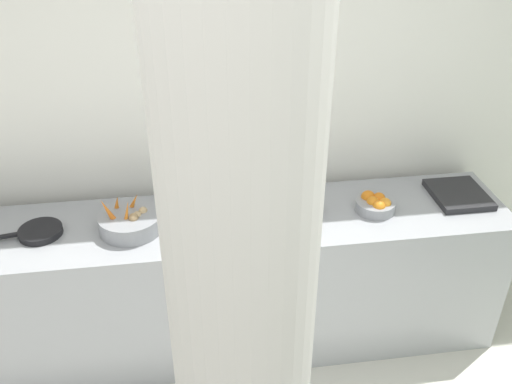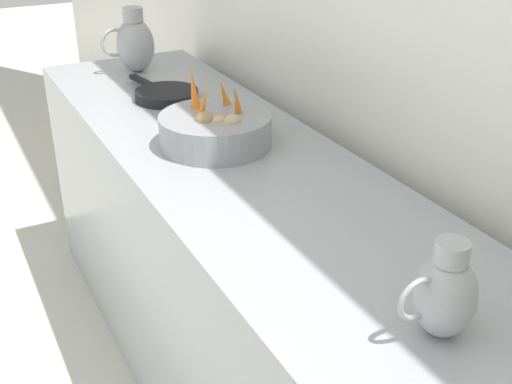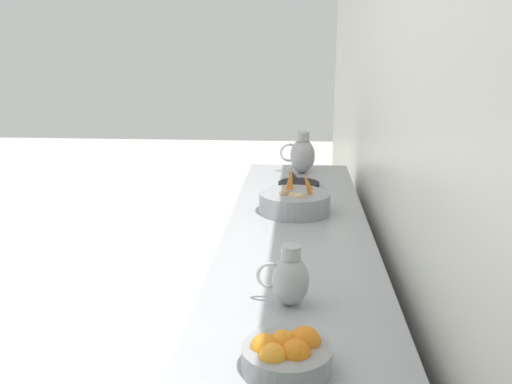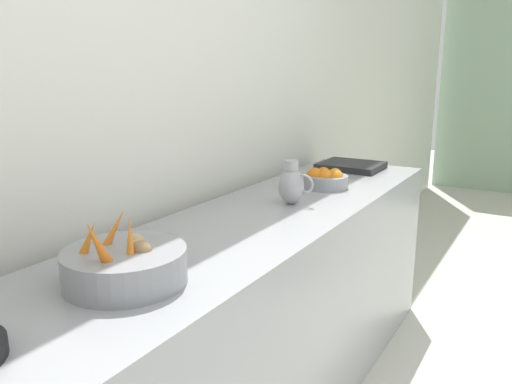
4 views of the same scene
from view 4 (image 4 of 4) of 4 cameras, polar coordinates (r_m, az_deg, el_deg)
tile_wall_left at (r=2.36m, az=-5.44°, el=14.69°), size 0.10×9.12×3.00m
prep_counter at (r=1.99m, az=-3.42°, el=-16.90°), size 0.62×3.17×0.89m
vegetable_colander at (r=1.42m, az=-14.50°, el=-7.95°), size 0.33×0.33×0.21m
orange_bowl at (r=2.49m, az=7.80°, el=1.44°), size 0.22×0.22×0.10m
metal_pitcher_short at (r=2.17m, az=4.02°, el=0.84°), size 0.16×0.11×0.19m
counter_sink_basin at (r=3.00m, az=10.61°, el=2.91°), size 0.34×0.30×0.04m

